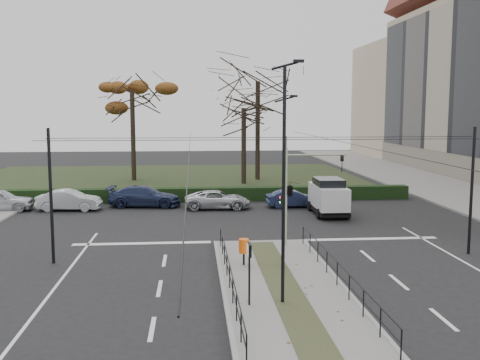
% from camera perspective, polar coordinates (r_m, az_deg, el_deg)
% --- Properties ---
extents(ground, '(140.00, 140.00, 0.00)m').
position_cam_1_polar(ground, '(24.14, 3.45, -9.18)').
color(ground, black).
rests_on(ground, ground).
extents(median_island, '(4.40, 15.00, 0.14)m').
position_cam_1_polar(median_island, '(21.75, 4.42, -10.84)').
color(median_island, '#62605E').
rests_on(median_island, ground).
extents(sidewalk_east, '(8.00, 90.00, 0.14)m').
position_cam_1_polar(sidewalk_east, '(50.20, 20.42, -0.98)').
color(sidewalk_east, '#62605E').
rests_on(sidewalk_east, ground).
extents(park, '(38.00, 26.00, 0.10)m').
position_cam_1_polar(park, '(55.39, -7.52, 0.12)').
color(park, '#233018').
rests_on(park, ground).
extents(hedge, '(38.00, 1.00, 1.00)m').
position_cam_1_polar(hedge, '(42.07, -8.37, -1.50)').
color(hedge, black).
rests_on(hedge, ground).
extents(median_railing, '(4.14, 13.24, 0.92)m').
position_cam_1_polar(median_railing, '(21.40, 4.49, -8.61)').
color(median_railing, black).
rests_on(median_railing, median_island).
extents(catenary, '(20.00, 34.00, 6.00)m').
position_cam_1_polar(catenary, '(24.99, 2.98, -0.58)').
color(catenary, black).
rests_on(catenary, ground).
extents(traffic_light, '(3.27, 1.86, 4.81)m').
position_cam_1_polar(traffic_light, '(27.67, 5.25, -0.85)').
color(traffic_light, gray).
rests_on(traffic_light, median_island).
extents(litter_bin, '(0.44, 0.44, 1.13)m').
position_cam_1_polar(litter_bin, '(24.24, 0.39, -6.76)').
color(litter_bin, black).
rests_on(litter_bin, median_island).
extents(info_panel, '(0.12, 0.56, 2.15)m').
position_cam_1_polar(info_panel, '(19.20, 0.94, -7.81)').
color(info_panel, black).
rests_on(info_panel, median_island).
extents(streetlamp_median_near, '(0.69, 0.14, 8.29)m').
position_cam_1_polar(streetlamp_median_near, '(19.01, 4.52, -0.21)').
color(streetlamp_median_near, black).
rests_on(streetlamp_median_near, median_island).
extents(streetlamp_median_far, '(0.60, 0.12, 7.24)m').
position_cam_1_polar(streetlamp_median_far, '(23.40, 4.46, -0.13)').
color(streetlamp_median_far, black).
rests_on(streetlamp_median_far, median_island).
extents(parked_car_second, '(4.35, 1.79, 1.40)m').
position_cam_1_polar(parked_car_second, '(39.66, -16.96, -1.97)').
color(parked_car_second, '#B6B8BF').
rests_on(parked_car_second, ground).
extents(parked_car_third, '(5.26, 2.63, 1.47)m').
position_cam_1_polar(parked_car_third, '(40.01, -9.67, -1.64)').
color(parked_car_third, '#1F2749').
rests_on(parked_car_third, ground).
extents(parked_car_fourth, '(4.59, 2.23, 1.26)m').
position_cam_1_polar(parked_car_fourth, '(38.66, -2.28, -2.00)').
color(parked_car_fourth, '#B6B8BF').
rests_on(parked_car_fourth, ground).
extents(white_van, '(2.10, 4.46, 2.38)m').
position_cam_1_polar(white_van, '(36.78, 8.97, -1.59)').
color(white_van, silver).
rests_on(white_van, ground).
extents(rust_tree, '(7.08, 7.08, 11.07)m').
position_cam_1_polar(rust_tree, '(54.16, -10.92, 8.85)').
color(rust_tree, black).
rests_on(rust_tree, park).
extents(bare_tree_center, '(8.74, 8.74, 12.43)m').
position_cam_1_polar(bare_tree_center, '(53.83, 1.82, 9.28)').
color(bare_tree_center, black).
rests_on(bare_tree_center, park).
extents(bare_tree_near, '(5.47, 5.47, 9.07)m').
position_cam_1_polar(bare_tree_near, '(50.77, 0.38, 6.75)').
color(bare_tree_near, black).
rests_on(bare_tree_near, park).
extents(parked_car_fifth, '(3.71, 1.37, 1.21)m').
position_cam_1_polar(parked_car_fifth, '(39.40, 5.38, -1.89)').
color(parked_car_fifth, '#1F2749').
rests_on(parked_car_fifth, ground).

